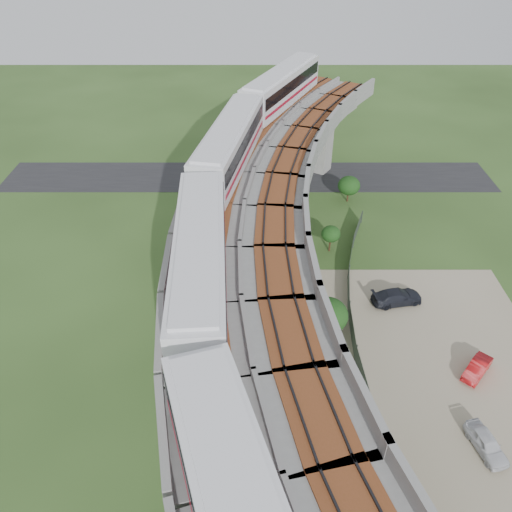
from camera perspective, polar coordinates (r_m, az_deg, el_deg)
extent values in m
plane|color=#2C461C|center=(38.58, -1.48, -11.66)|extent=(160.00, 160.00, 0.00)
cube|color=gray|center=(39.45, 19.81, -13.13)|extent=(18.00, 26.00, 0.04)
cube|color=#232326|center=(62.79, -0.90, 9.06)|extent=(60.00, 8.00, 0.03)
cube|color=#99968E|center=(63.17, 7.60, 13.11)|extent=(2.86, 2.93, 8.40)
cube|color=#99968E|center=(61.48, 7.97, 17.22)|extent=(7.21, 5.74, 1.20)
cube|color=#99968E|center=(43.75, -0.09, 2.27)|extent=(2.35, 2.51, 8.40)
cube|color=#99968E|center=(41.27, -0.09, 7.81)|extent=(7.31, 3.58, 1.20)
cube|color=#99968E|center=(28.87, -0.14, -21.42)|extent=(2.35, 2.51, 8.40)
cube|color=#99968E|center=(24.96, -0.16, -15.50)|extent=(7.31, 3.58, 1.20)
cube|color=gray|center=(55.89, 5.58, 16.55)|extent=(16.42, 20.91, 0.80)
cube|color=gray|center=(57.17, 1.43, 18.10)|extent=(8.66, 17.08, 1.00)
cube|color=gray|center=(54.32, 10.03, 16.61)|extent=(8.66, 17.08, 1.00)
cube|color=brown|center=(56.51, 3.44, 17.36)|extent=(10.68, 18.08, 0.12)
cube|color=black|center=(56.47, 3.44, 17.48)|extent=(9.69, 17.59, 0.12)
cube|color=brown|center=(55.05, 7.82, 16.59)|extent=(10.68, 18.08, 0.12)
cube|color=black|center=(55.01, 7.83, 16.70)|extent=(9.69, 17.59, 0.12)
cube|color=gray|center=(39.66, -0.41, 8.20)|extent=(11.77, 20.03, 0.80)
cube|color=gray|center=(40.09, -6.58, 9.72)|extent=(3.22, 18.71, 1.00)
cube|color=gray|center=(38.87, 5.93, 8.88)|extent=(3.22, 18.71, 1.00)
cube|color=brown|center=(39.82, -3.58, 9.00)|extent=(5.44, 19.05, 0.12)
cube|color=black|center=(39.77, -3.58, 9.15)|extent=(4.35, 18.88, 0.12)
cube|color=brown|center=(39.20, 2.80, 8.56)|extent=(5.44, 19.05, 0.12)
cube|color=black|center=(39.14, 2.81, 8.71)|extent=(4.35, 18.88, 0.12)
cube|color=gray|center=(25.03, -0.65, -11.75)|extent=(11.77, 20.03, 0.80)
cube|color=gray|center=(24.35, -10.93, -11.27)|extent=(3.22, 18.71, 1.00)
cube|color=gray|center=(25.14, 9.20, -9.12)|extent=(3.22, 18.71, 1.00)
cube|color=brown|center=(24.59, -5.85, -11.55)|extent=(5.44, 19.05, 0.12)
cube|color=black|center=(24.50, -5.86, -11.36)|extent=(4.35, 18.88, 0.12)
cube|color=brown|center=(24.99, 4.42, -10.44)|extent=(5.44, 19.05, 0.12)
cube|color=black|center=(24.91, 4.43, -10.25)|extent=(4.35, 18.88, 0.12)
cube|color=silver|center=(27.53, -6.36, -0.50)|extent=(3.65, 15.14, 3.20)
cube|color=silver|center=(26.56, -6.60, 2.44)|extent=(3.06, 14.36, 0.22)
cube|color=black|center=(27.27, -6.43, 0.25)|extent=(3.67, 14.55, 1.15)
cube|color=#A21023|center=(27.99, -6.26, -1.74)|extent=(3.67, 14.55, 0.30)
cube|color=black|center=(28.42, -6.17, -2.87)|extent=(2.71, 12.85, 0.28)
cube|color=silver|center=(40.95, -3.00, 12.57)|extent=(5.44, 15.24, 3.20)
cube|color=silver|center=(40.30, -3.08, 14.78)|extent=(4.77, 14.40, 0.22)
cube|color=black|center=(40.77, -3.02, 13.15)|extent=(5.39, 14.66, 1.15)
cube|color=#A21023|center=(41.25, -2.97, 11.61)|extent=(5.39, 14.66, 0.30)
cube|color=black|center=(41.55, -2.94, 10.72)|extent=(4.24, 12.88, 0.28)
cube|color=silver|center=(54.85, 2.97, 18.75)|extent=(8.81, 14.73, 3.20)
cube|color=silver|center=(54.37, 3.03, 20.46)|extent=(8.00, 13.82, 0.22)
cube|color=black|center=(54.72, 2.99, 19.20)|extent=(8.61, 14.21, 1.15)
cube|color=#A21023|center=(55.08, 2.94, 18.01)|extent=(8.61, 14.21, 0.30)
cube|color=black|center=(55.31, 2.92, 17.31)|extent=(7.13, 12.35, 0.28)
cylinder|color=#2D382D|center=(54.27, 12.02, 4.41)|extent=(0.08, 0.08, 1.50)
cube|color=#2D382D|center=(52.17, 11.52, 3.09)|extent=(1.69, 4.77, 1.40)
cylinder|color=#2D382D|center=(50.11, 11.10, 1.63)|extent=(0.08, 0.08, 1.50)
cube|color=#2D382D|center=(48.07, 10.79, 0.02)|extent=(1.23, 4.91, 1.40)
cylinder|color=#2D382D|center=(46.08, 10.59, -1.75)|extent=(0.08, 0.08, 1.50)
cube|color=#2D382D|center=(44.14, 10.54, -3.69)|extent=(0.75, 4.99, 1.40)
cylinder|color=#2D382D|center=(42.26, 10.63, -5.82)|extent=(0.08, 0.08, 1.50)
cube|color=#2D382D|center=(40.46, 10.91, -8.15)|extent=(0.27, 5.04, 1.40)
cylinder|color=#2D382D|center=(38.75, 11.39, -10.70)|extent=(0.08, 0.08, 1.50)
cube|color=#2D382D|center=(37.16, 12.11, -13.46)|extent=(0.27, 5.04, 1.40)
cylinder|color=#2D382D|center=(35.69, 13.10, -16.44)|extent=(0.08, 0.08, 1.50)
cube|color=#2D382D|center=(34.38, 14.41, -19.63)|extent=(0.75, 4.99, 1.40)
cylinder|color=#2D382D|center=(33.23, 16.07, -23.00)|extent=(0.08, 0.08, 1.50)
cylinder|color=#382314|center=(58.07, 10.43, 6.72)|extent=(0.18, 0.18, 1.26)
ellipsoid|color=#103412|center=(57.42, 10.58, 7.92)|extent=(2.49, 2.49, 2.12)
cylinder|color=#382314|center=(49.30, 8.42, 1.28)|extent=(0.18, 0.18, 1.44)
ellipsoid|color=#103412|center=(48.59, 8.55, 2.51)|extent=(1.86, 1.86, 1.58)
cylinder|color=#382314|center=(40.56, 8.05, -8.19)|extent=(0.18, 0.18, 0.93)
ellipsoid|color=#103412|center=(39.60, 8.22, -6.72)|extent=(3.19, 3.19, 2.71)
cylinder|color=#382314|center=(34.58, 9.16, -18.50)|extent=(0.18, 0.18, 1.24)
ellipsoid|color=#103412|center=(33.54, 9.38, -17.21)|extent=(2.24, 2.24, 1.90)
imported|color=silver|center=(36.42, 24.85, -18.85)|extent=(2.17, 3.66, 1.17)
imported|color=#B11013|center=(40.52, 23.95, -11.66)|extent=(3.01, 3.16, 1.07)
imported|color=black|center=(44.36, 15.81, -4.50)|extent=(4.65, 2.65, 1.27)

